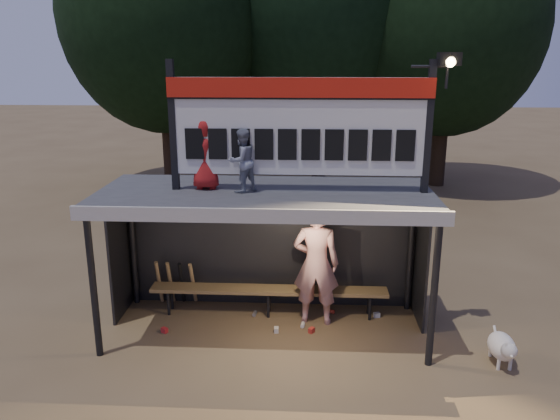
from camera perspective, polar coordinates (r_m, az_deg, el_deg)
The scene contains 12 objects.
ground at distance 9.02m, azimuth -1.44°, elevation -12.38°, with size 80.00×80.00×0.00m, color brown.
player at distance 8.86m, azimuth 3.79°, elevation -5.63°, with size 0.75×0.49×2.06m, color silver.
child_a at distance 8.01m, azimuth -4.01°, elevation 5.16°, with size 0.45×0.35×0.93m, color gray.
child_b at distance 8.25m, azimuth -7.80°, elevation 5.82°, with size 0.52×0.34×1.06m, color #A71A19.
dugout_shelter at distance 8.54m, azimuth -1.40°, elevation -0.61°, with size 5.10×2.08×2.32m.
scoreboard_assembly at distance 7.97m, azimuth 2.44°, elevation 9.04°, with size 4.10×0.27×1.99m.
bench at distance 9.32m, azimuth -1.19°, elevation -8.43°, with size 4.00×0.35×0.48m.
tree_left at distance 18.56m, azimuth -12.13°, elevation 19.39°, with size 6.46×6.46×9.27m.
tree_right at distance 18.95m, azimuth 17.22°, elevation 17.99°, with size 6.08×6.08×8.72m.
dog at distance 8.59m, azimuth 22.22°, elevation -13.10°, with size 0.36×0.81×0.49m.
bats at distance 9.82m, azimuth -10.81°, elevation -7.44°, with size 0.68×0.35×0.84m.
litter at distance 9.16m, azimuth 0.94°, elevation -11.63°, with size 3.57×0.93×0.08m.
Camera 1 is at (0.65, -7.92, 4.27)m, focal length 35.00 mm.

